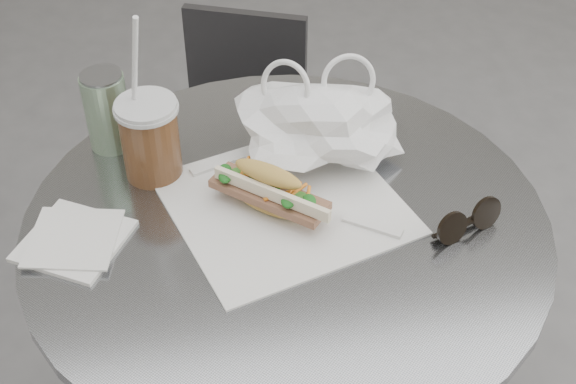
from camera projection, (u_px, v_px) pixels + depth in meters
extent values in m
cylinder|color=slate|center=(286.00, 374.00, 1.40)|extent=(0.08, 0.08, 0.71)
cylinder|color=slate|center=(286.00, 224.00, 1.16)|extent=(0.76, 0.76, 0.02)
cylinder|color=#313133|center=(237.00, 275.00, 2.06)|extent=(0.32, 0.32, 0.02)
cylinder|color=#313133|center=(234.00, 218.00, 1.93)|extent=(0.06, 0.06, 0.42)
cylinder|color=#313133|center=(230.00, 149.00, 1.79)|extent=(0.36, 0.36, 0.02)
cube|color=#313133|center=(246.00, 60.00, 1.83)|extent=(0.27, 0.13, 0.24)
cube|color=white|center=(285.00, 204.00, 1.17)|extent=(0.39, 0.38, 0.00)
ellipsoid|color=tan|center=(269.00, 204.00, 1.16)|extent=(0.21, 0.20, 0.02)
cube|color=brown|center=(269.00, 194.00, 1.14)|extent=(0.17, 0.16, 0.01)
ellipsoid|color=tan|center=(268.00, 177.00, 1.13)|extent=(0.22, 0.20, 0.04)
cylinder|color=brown|center=(151.00, 142.00, 1.19)|extent=(0.09, 0.09, 0.12)
cylinder|color=silver|center=(146.00, 107.00, 1.15)|extent=(0.10, 0.10, 0.01)
cylinder|color=white|center=(135.00, 79.00, 1.13)|extent=(0.04, 0.06, 0.22)
cylinder|color=black|center=(452.00, 229.00, 1.10)|extent=(0.05, 0.03, 0.05)
cylinder|color=black|center=(486.00, 213.00, 1.13)|extent=(0.05, 0.03, 0.05)
cube|color=black|center=(469.00, 224.00, 1.12)|extent=(0.02, 0.01, 0.00)
cube|color=white|center=(74.00, 241.00, 1.12)|extent=(0.18, 0.18, 0.01)
cube|color=white|center=(74.00, 238.00, 1.11)|extent=(0.14, 0.14, 0.00)
cylinder|color=#599456|center=(107.00, 111.00, 1.25)|extent=(0.07, 0.07, 0.13)
cylinder|color=slate|center=(100.00, 76.00, 1.20)|extent=(0.06, 0.06, 0.00)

